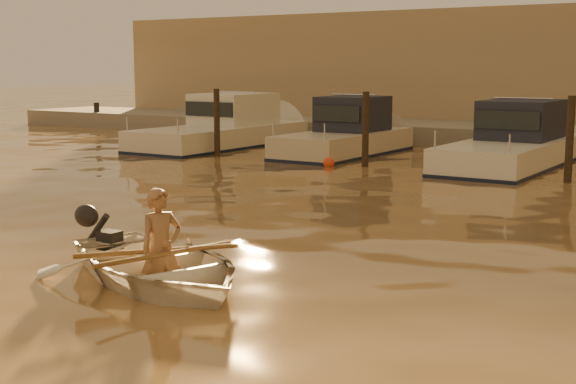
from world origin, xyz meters
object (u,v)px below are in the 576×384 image
Objects in this scene: moored_boat_0 at (222,128)px; moored_boat_1 at (344,134)px; person at (161,249)px; dinghy at (158,265)px; moored_boat_2 at (513,143)px.

moored_boat_0 and moored_boat_1 have the same top height.
person is 0.24× the size of moored_boat_1.
dinghy is at bearing -70.18° from moored_boat_1.
person is at bearing -55.08° from moored_boat_0.
person is 14.95m from moored_boat_1.
moored_boat_0 and moored_boat_2 have the same top height.
moored_boat_0 reaches higher than person.
moored_boat_0 is (-9.80, 14.04, 0.17)m from person.
person is at bearing -69.89° from moored_boat_1.
dinghy is 14.89m from moored_boat_1.
person reaches higher than dinghy.
moored_boat_2 is at bearing 20.83° from dinghy.
moored_boat_0 is at bearing 56.25° from person.
person is (0.09, -0.04, 0.23)m from dinghy.
moored_boat_1 reaches higher than person.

